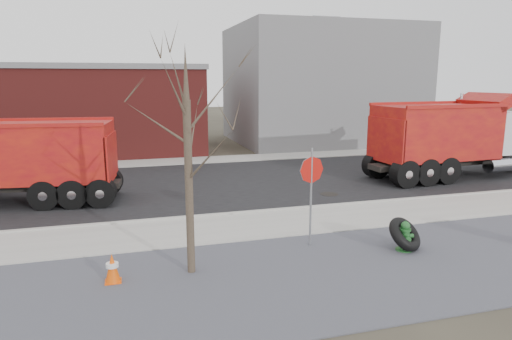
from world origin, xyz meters
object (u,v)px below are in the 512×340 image
object	(u,v)px
dump_truck_red_b	(15,158)
fire_hydrant	(405,238)
truck_tire	(405,234)
dump_truck_red_a	(457,136)
stop_sign	(311,180)

from	to	relation	value
dump_truck_red_b	fire_hydrant	bearing A→B (deg)	150.87
truck_tire	dump_truck_red_b	world-z (taller)	dump_truck_red_b
fire_hydrant	dump_truck_red_a	xyz separation A→B (m)	(7.59, 7.46, 1.53)
fire_hydrant	truck_tire	xyz separation A→B (m)	(0.05, 0.08, 0.06)
truck_tire	fire_hydrant	bearing A→B (deg)	-119.89
truck_tire	dump_truck_red_a	xyz separation A→B (m)	(7.55, 7.38, 1.47)
fire_hydrant	dump_truck_red_b	distance (m)	13.31
stop_sign	dump_truck_red_a	world-z (taller)	dump_truck_red_a
dump_truck_red_a	dump_truck_red_b	world-z (taller)	dump_truck_red_a
stop_sign	dump_truck_red_a	bearing A→B (deg)	42.94
stop_sign	truck_tire	bearing A→B (deg)	-13.30
fire_hydrant	dump_truck_red_b	xyz separation A→B (m)	(-10.69, 7.82, 1.31)
stop_sign	dump_truck_red_a	xyz separation A→B (m)	(9.82, 6.41, 0.08)
truck_tire	stop_sign	distance (m)	2.84
dump_truck_red_b	truck_tire	bearing A→B (deg)	151.27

